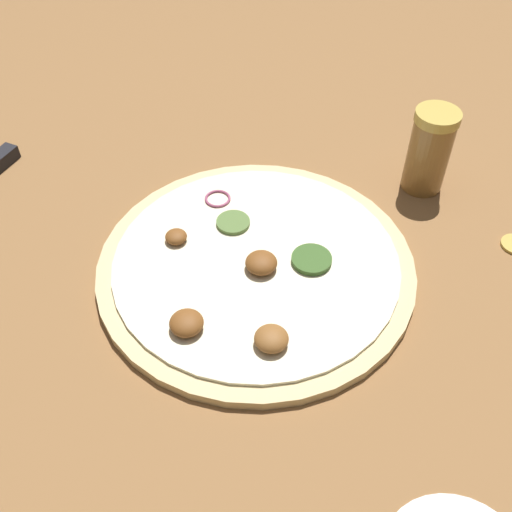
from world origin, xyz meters
The scene contains 3 objects.
ground_plane centered at (0.00, 0.00, 0.00)m, with size 3.00×3.00×0.00m, color olive.
pizza centered at (0.00, 0.00, 0.01)m, with size 0.34×0.34×0.03m.
spice_jar centered at (0.25, 0.04, 0.05)m, with size 0.05×0.05×0.11m.
Camera 1 is at (-0.18, -0.40, 0.48)m, focal length 42.00 mm.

